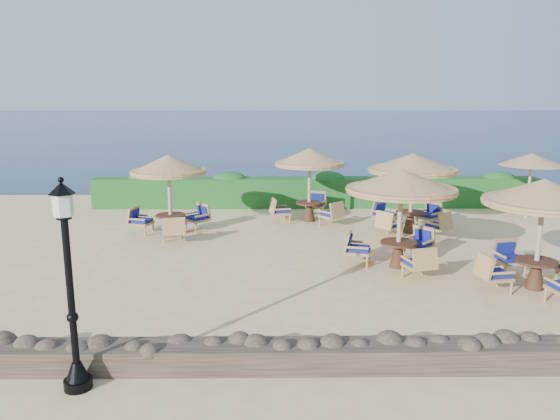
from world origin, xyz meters
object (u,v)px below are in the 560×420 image
object	(u,v)px
cafe_set_2	(169,181)
cafe_set_3	(310,171)
extra_parasol	(532,160)
cafe_set_4	(412,178)
lamp_post	(71,296)
cafe_set_0	(401,196)
cafe_set_1	(542,215)

from	to	relation	value
cafe_set_2	cafe_set_3	world-z (taller)	same
extra_parasol	cafe_set_4	world-z (taller)	cafe_set_4
cafe_set_2	lamp_post	bearing A→B (deg)	-88.42
cafe_set_0	cafe_set_2	bearing A→B (deg)	153.20
extra_parasol	cafe_set_0	world-z (taller)	cafe_set_0
cafe_set_0	cafe_set_2	distance (m)	7.49
lamp_post	cafe_set_4	distance (m)	12.41
lamp_post	cafe_set_1	distance (m)	10.30
cafe_set_0	extra_parasol	bearing A→B (deg)	43.88
lamp_post	cafe_set_1	world-z (taller)	lamp_post
cafe_set_1	cafe_set_2	world-z (taller)	same
lamp_post	cafe_set_0	bearing A→B (deg)	43.34
lamp_post	extra_parasol	distance (m)	17.41
cafe_set_0	cafe_set_4	world-z (taller)	same
cafe_set_1	cafe_set_2	bearing A→B (deg)	152.22
cafe_set_0	cafe_set_1	world-z (taller)	same
extra_parasol	cafe_set_2	bearing A→B (deg)	-168.71
cafe_set_1	cafe_set_3	distance (m)	8.62
lamp_post	cafe_set_3	size ratio (longest dim) A/B	1.22
cafe_set_1	cafe_set_3	world-z (taller)	same
lamp_post	cafe_set_0	distance (m)	8.84
cafe_set_2	cafe_set_4	distance (m)	7.92
lamp_post	cafe_set_0	xyz separation A→B (m)	(6.42, 6.06, 0.38)
cafe_set_2	cafe_set_0	bearing A→B (deg)	-26.80
cafe_set_1	cafe_set_2	size ratio (longest dim) A/B	1.07
lamp_post	cafe_set_1	bearing A→B (deg)	25.19
extra_parasol	cafe_set_0	distance (m)	8.58
cafe_set_4	cafe_set_3	bearing A→B (deg)	152.71
extra_parasol	cafe_set_2	size ratio (longest dim) A/B	0.90
cafe_set_3	cafe_set_4	size ratio (longest dim) A/B	0.92
lamp_post	cafe_set_2	bearing A→B (deg)	91.58
lamp_post	cafe_set_1	xyz separation A→B (m)	(9.32, 4.38, 0.26)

